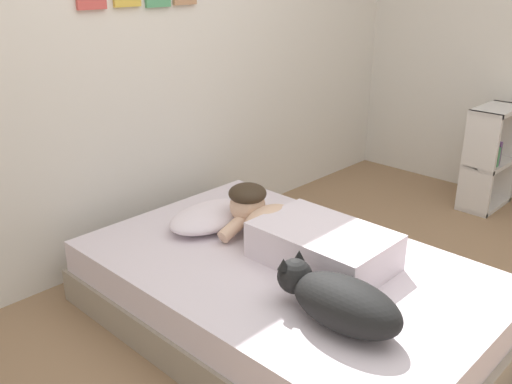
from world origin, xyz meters
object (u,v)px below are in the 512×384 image
Objects in this scene: cell_phone at (353,296)px; person_lying at (300,234)px; bookshelf at (489,158)px; pillow at (211,216)px; dog at (339,300)px; coffee_cup at (268,219)px; bed at (286,294)px.

person_lying is at bearing 70.45° from cell_phone.
bookshelf reaches higher than person_lying.
pillow reaches higher than cell_phone.
dog is 0.23m from cell_phone.
pillow is 3.71× the size of cell_phone.
person_lying reaches higher than dog.
coffee_cup is 1.97m from bookshelf.
person_lying is 0.36m from coffee_cup.
bed is 2.17m from bookshelf.
cell_phone is at bearing -95.42° from bed.
bed is 16.03× the size of coffee_cup.
coffee_cup is at bearing 59.72° from dog.
pillow is 0.98m from cell_phone.
person_lying is 6.57× the size of cell_phone.
bed is at bearing -92.64° from pillow.
person_lying reaches higher than cell_phone.
bookshelf is at bearing 8.52° from cell_phone.
bookshelf reaches higher than coffee_cup.
bookshelf reaches higher than bed.
bookshelf is at bearing -16.85° from pillow.
dog is (-0.35, -0.48, -0.00)m from person_lying.
person_lying is (0.08, -0.56, 0.05)m from pillow.
person_lying is at bearing 5.44° from bed.
pillow is 0.31m from coffee_cup.
pillow is at bearing 163.15° from bookshelf.
person_lying is 0.46m from cell_phone.
person_lying is (0.11, 0.01, 0.28)m from bed.
pillow reaches higher than bed.
bed is 3.85× the size of pillow.
cell_phone is (0.20, 0.06, -0.10)m from dog.
pillow is at bearing 75.74° from dog.
bed is 0.47m from coffee_cup.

